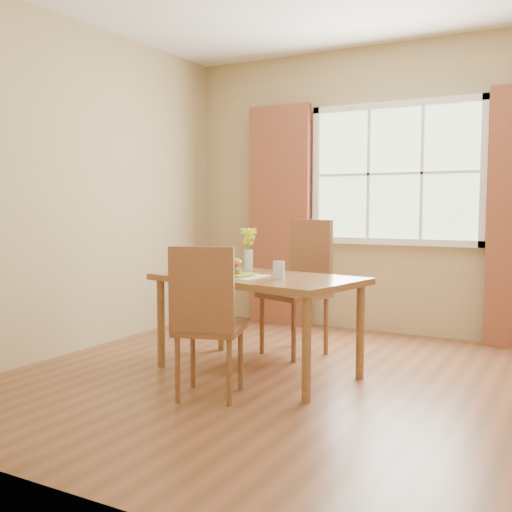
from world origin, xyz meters
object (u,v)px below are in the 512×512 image
Objects in this scene: chair_far at (302,280)px; chair_near at (206,316)px; water_glass at (279,271)px; croissant_sandwich at (232,266)px; dining_table at (257,286)px; flower_vase at (249,244)px.

chair_near is at bearing -70.18° from chair_far.
chair_far reaches higher than water_glass.
croissant_sandwich is at bearing 86.72° from chair_near.
chair_far is at bearing 71.56° from chair_near.
dining_table is 4.71× the size of flower_vase.
chair_far is at bearing 97.29° from dining_table.
dining_table is at bearing 69.91° from croissant_sandwich.
chair_far reaches higher than flower_vase.
chair_near reaches higher than dining_table.
chair_near is 0.63m from croissant_sandwich.
chair_near is 2.89× the size of flower_vase.
chair_near is 1.41m from chair_far.
water_glass is (0.35, 0.03, -0.02)m from croissant_sandwich.
dining_table is at bearing 73.95° from chair_near.
croissant_sandwich is at bearing -175.20° from water_glass.
water_glass is at bearing -40.71° from flower_vase.
water_glass is (0.20, 0.59, 0.24)m from chair_near.
croissant_sandwich is at bearing -121.67° from dining_table.
water_glass reaches higher than dining_table.
flower_vase reaches higher than dining_table.
chair_near is at bearing -53.61° from croissant_sandwich.
croissant_sandwich is (-0.16, -0.85, 0.18)m from chair_far.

